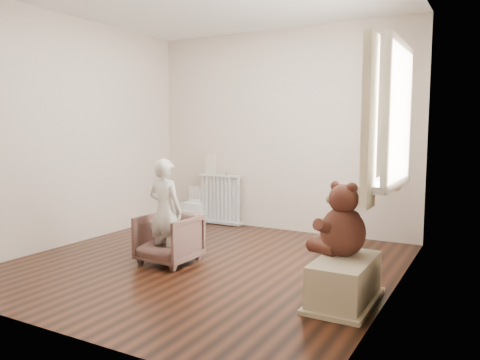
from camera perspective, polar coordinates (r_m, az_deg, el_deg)
The scene contains 18 objects.
floor at distance 4.75m, azimuth -4.29°, elevation -10.08°, with size 3.60×3.60×0.01m, color black.
back_wall at distance 6.13m, azimuth 4.91°, elevation 5.97°, with size 3.60×0.02×2.60m, color beige.
front_wall at distance 3.20m, azimuth -22.49°, elevation 5.07°, with size 3.60×0.02×2.60m, color beige.
left_wall at distance 5.74m, azimuth -19.68°, elevation 5.59°, with size 0.02×3.60×2.60m, color beige.
right_wall at distance 3.87m, azimuth 18.57°, elevation 5.38°, with size 0.02×3.60×2.60m, color beige.
window at distance 4.17m, azimuth 18.86°, elevation 7.49°, with size 0.03×0.90×1.10m, color white.
window_sill at distance 4.21m, azimuth 17.37°, elevation -0.38°, with size 0.22×1.10×0.06m, color silver.
curtain_left at distance 3.63m, azimuth 15.50°, elevation 6.86°, with size 0.06×0.26×1.30m, color beige.
curtain_right at distance 4.75m, azimuth 18.75°, elevation 6.60°, with size 0.06×0.26×1.30m, color beige.
radiator at distance 6.49m, azimuth -2.43°, elevation -2.05°, with size 0.66×0.13×0.70m, color silver.
paper_doll at distance 6.52m, azimuth -3.59°, elevation 1.89°, with size 0.16×0.01×0.27m, color beige.
tin_a at distance 6.39m, azimuth -1.48°, elevation 0.83°, with size 0.09×0.09×0.05m, color #A59E8C.
toy_vanity at distance 6.72m, azimuth -5.68°, elevation -2.78°, with size 0.32×0.23×0.51m, color silver.
armchair at distance 4.74m, azimuth -8.66°, elevation -7.11°, with size 0.52×0.54×0.49m, color brown.
child at distance 4.64m, azimuth -9.10°, elevation -3.76°, with size 0.37×0.25×1.03m, color silver.
toy_bench at distance 3.76m, azimuth 12.64°, elevation -11.53°, with size 0.39×0.74×0.35m, color #C3B78F.
teddy_bear at distance 3.75m, azimuth 12.47°, elevation -4.13°, with size 0.47×0.36×0.57m, color #351811, non-canonical shape.
plush_cat at distance 4.59m, azimuth 18.31°, elevation 1.76°, with size 0.14×0.22×0.19m, color gray, non-canonical shape.
Camera 1 is at (2.50, -3.80, 1.35)m, focal length 35.00 mm.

